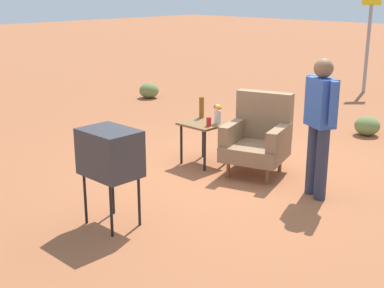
{
  "coord_description": "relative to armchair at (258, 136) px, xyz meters",
  "views": [
    {
      "loc": [
        4.19,
        -5.28,
        2.4
      ],
      "look_at": [
        0.07,
        -1.05,
        0.65
      ],
      "focal_mm": 49.72,
      "sensor_mm": 36.0,
      "label": 1
    }
  ],
  "objects": [
    {
      "name": "soda_can_red",
      "position": [
        -0.58,
        -0.33,
        0.16
      ],
      "size": [
        0.07,
        0.07,
        0.12
      ],
      "primitive_type": "cylinder",
      "color": "red",
      "rests_on": "side_table"
    },
    {
      "name": "road_sign",
      "position": [
        -1.67,
        6.29,
        0.88
      ],
      "size": [
        0.33,
        0.33,
        2.44
      ],
      "color": "gray",
      "rests_on": "ground"
    },
    {
      "name": "ground_plane",
      "position": [
        -0.09,
        -0.18,
        -0.5
      ],
      "size": [
        60.0,
        60.0,
        0.0
      ],
      "primitive_type": "plane",
      "color": "#A05B38"
    },
    {
      "name": "shrub_mid",
      "position": [
        -4.79,
        2.28,
        -0.33
      ],
      "size": [
        0.44,
        0.44,
        0.34
      ],
      "primitive_type": "ellipsoid",
      "color": "olive",
      "rests_on": "ground"
    },
    {
      "name": "shrub_far",
      "position": [
        0.19,
        2.77,
        -0.34
      ],
      "size": [
        0.42,
        0.42,
        0.32
      ],
      "primitive_type": "ellipsoid",
      "color": "olive",
      "rests_on": "ground"
    },
    {
      "name": "bottle_tall_amber",
      "position": [
        -0.99,
        -0.05,
        0.25
      ],
      "size": [
        0.07,
        0.07,
        0.3
      ],
      "primitive_type": "cylinder",
      "color": "brown",
      "rests_on": "side_table"
    },
    {
      "name": "flower_vase",
      "position": [
        -0.6,
        -0.14,
        0.25
      ],
      "size": [
        0.15,
        0.1,
        0.27
      ],
      "color": "silver",
      "rests_on": "side_table"
    },
    {
      "name": "armchair",
      "position": [
        0.0,
        0.0,
        0.0
      ],
      "size": [
        0.96,
        0.97,
        1.06
      ],
      "color": "brown",
      "rests_on": "ground"
    },
    {
      "name": "side_table",
      "position": [
        -0.76,
        -0.24,
        0.01
      ],
      "size": [
        0.56,
        0.56,
        0.6
      ],
      "color": "black",
      "rests_on": "ground"
    },
    {
      "name": "tv_on_stand",
      "position": [
        -0.07,
        -2.37,
        0.28
      ],
      "size": [
        0.6,
        0.45,
        1.03
      ],
      "color": "black",
      "rests_on": "ground"
    },
    {
      "name": "person_standing",
      "position": [
        1.02,
        -0.2,
        0.44
      ],
      "size": [
        0.52,
        0.36,
        1.64
      ],
      "color": "#2D3347",
      "rests_on": "ground"
    }
  ]
}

